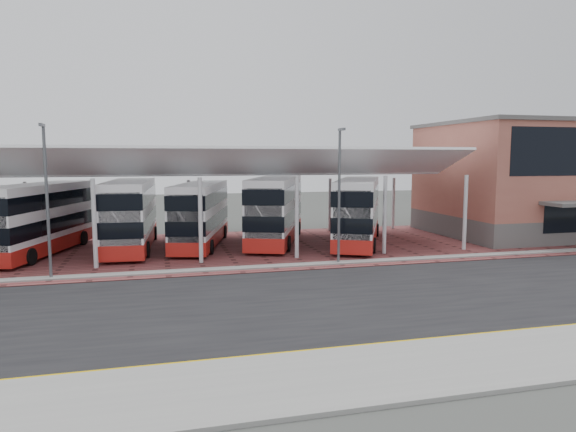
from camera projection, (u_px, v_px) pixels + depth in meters
name	position (u px, v px, depth m)	size (l,w,h in m)	color
ground	(344.00, 292.00, 24.35)	(140.00, 140.00, 0.00)	#3C3F3B
road	(352.00, 298.00, 23.38)	(120.00, 14.00, 0.02)	black
forecourt	(307.00, 245.00, 37.35)	(72.00, 16.00, 0.06)	brown
sidewalk	(449.00, 364.00, 15.68)	(120.00, 4.00, 0.14)	gray
north_kerb	(307.00, 265.00, 30.30)	(120.00, 0.80, 0.14)	gray
yellow_line_near	(416.00, 343.00, 17.61)	(120.00, 0.12, 0.01)	#E1B600
yellow_line_far	(412.00, 340.00, 17.90)	(120.00, 0.12, 0.01)	#E1B600
canopy	(193.00, 166.00, 35.62)	(37.00, 11.63, 7.07)	silver
terminal	(544.00, 178.00, 42.91)	(18.40, 14.40, 9.25)	#5A5755
lamp_west	(47.00, 197.00, 26.42)	(0.16, 0.90, 8.07)	#53565B
lamp_east	(339.00, 192.00, 30.39)	(0.16, 0.90, 8.07)	#53565B
bus_1	(39.00, 219.00, 33.56)	(5.65, 11.48, 4.62)	white
bus_2	(131.00, 215.00, 35.56)	(3.43, 11.69, 4.76)	white
bus_3	(201.00, 215.00, 36.84)	(5.21, 11.21, 4.50)	white
bus_4	(276.00, 210.00, 38.28)	(6.77, 12.01, 4.87)	white
bus_5	(358.00, 212.00, 37.65)	(7.42, 11.52, 4.75)	white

